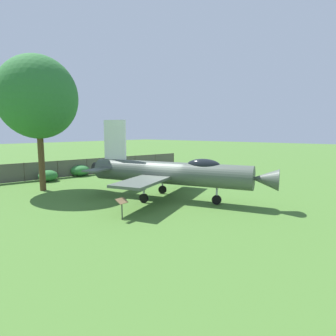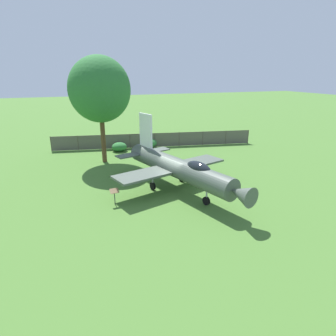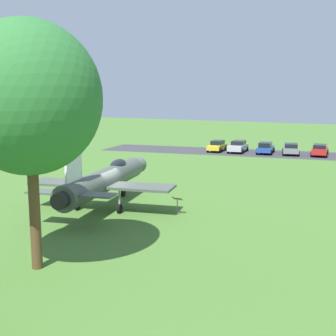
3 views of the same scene
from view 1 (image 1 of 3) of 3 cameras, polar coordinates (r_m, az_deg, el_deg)
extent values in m
plane|color=#47722D|center=(19.11, 0.08, -6.45)|extent=(200.00, 200.00, 0.00)
cylinder|color=#4C564C|center=(18.75, 0.08, -1.02)|extent=(11.12, 4.58, 1.50)
cone|color=#4C564C|center=(17.27, 19.23, -2.19)|extent=(1.89, 1.68, 1.28)
cylinder|color=black|center=(21.72, -14.16, -0.07)|extent=(0.83, 1.03, 0.90)
ellipsoid|color=black|center=(17.84, 7.33, 0.55)|extent=(2.36, 1.48, 0.84)
cube|color=white|center=(20.61, -10.85, 5.71)|extent=(1.77, 0.64, 2.86)
cube|color=#4C564C|center=(21.50, 1.64, -0.42)|extent=(3.11, 4.42, 0.16)
cube|color=#4C564C|center=(16.59, -5.49, -2.84)|extent=(3.11, 4.42, 0.16)
cube|color=#4C564C|center=(22.38, -9.27, 0.67)|extent=(1.56, 2.04, 0.10)
cube|color=#4C564C|center=(19.71, -14.48, -0.40)|extent=(1.56, 2.04, 0.10)
cylinder|color=#A5A8AD|center=(17.85, 10.00, -4.31)|extent=(0.12, 0.12, 1.38)
cylinder|color=black|center=(18.00, 9.95, -6.46)|extent=(0.63, 0.34, 0.60)
cylinder|color=#A5A8AD|center=(20.64, -1.16, -2.59)|extent=(0.12, 0.12, 1.38)
cylinder|color=black|center=(20.78, -1.15, -4.46)|extent=(0.63, 0.34, 0.60)
cylinder|color=#A5A8AD|center=(18.09, -5.01, -4.06)|extent=(0.12, 0.12, 1.38)
cylinder|color=black|center=(18.24, -4.99, -6.18)|extent=(0.63, 0.34, 0.60)
cylinder|color=brown|center=(23.69, -24.61, 2.38)|extent=(0.46, 0.46, 5.54)
ellipsoid|color=#2D7033|center=(23.76, -25.21, 13.02)|extent=(5.94, 5.87, 6.24)
cylinder|color=#4C4238|center=(36.98, 1.16, 1.75)|extent=(0.08, 0.08, 1.76)
cylinder|color=#4C4238|center=(35.11, -2.60, 1.43)|extent=(0.08, 0.08, 1.76)
cylinder|color=#4C4238|center=(33.41, -6.75, 1.07)|extent=(0.08, 0.08, 1.76)
cylinder|color=#4C4238|center=(31.90, -11.33, 0.67)|extent=(0.08, 0.08, 1.76)
cylinder|color=#4C4238|center=(30.62, -16.32, 0.23)|extent=(0.08, 0.08, 1.76)
cylinder|color=#4C4238|center=(29.59, -21.71, -0.25)|extent=(0.08, 0.08, 1.76)
cylinder|color=#4C4238|center=(28.84, -27.42, -0.76)|extent=(0.08, 0.08, 1.76)
cylinder|color=#4C4238|center=(30.53, -16.38, 1.77)|extent=(4.60, 23.73, 0.05)
cube|color=#59544C|center=(30.62, -16.32, 0.23)|extent=(4.58, 23.73, 1.69)
ellipsoid|color=#387F3D|center=(30.31, -17.61, -0.48)|extent=(1.82, 2.01, 1.14)
ellipsoid|color=#2D7033|center=(28.10, -23.42, -1.47)|extent=(1.64, 1.73, 1.04)
cylinder|color=#333333|center=(14.92, -9.43, -8.79)|extent=(0.06, 0.06, 0.90)
cube|color=olive|center=(14.77, -9.48, -6.67)|extent=(0.44, 0.63, 0.25)
camera|label=2|loc=(10.50, 91.32, 22.69)|focal=30.56mm
camera|label=3|loc=(33.62, -57.13, 8.56)|focal=45.98mm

